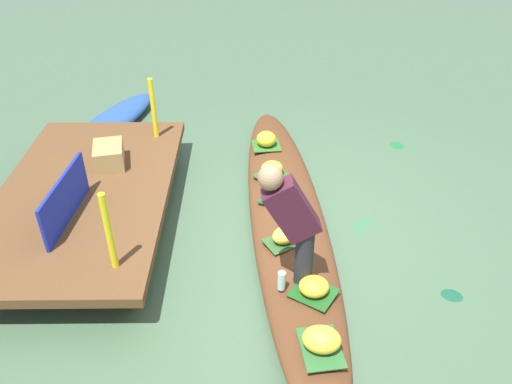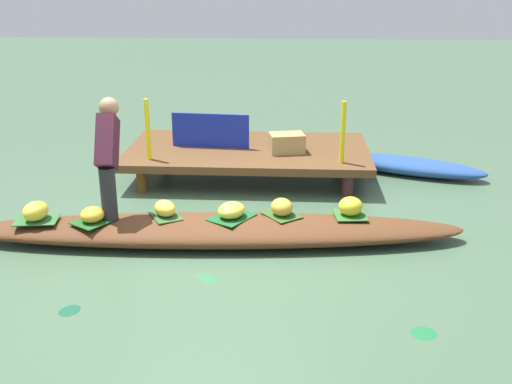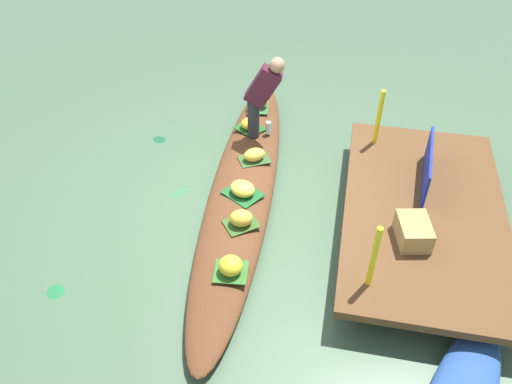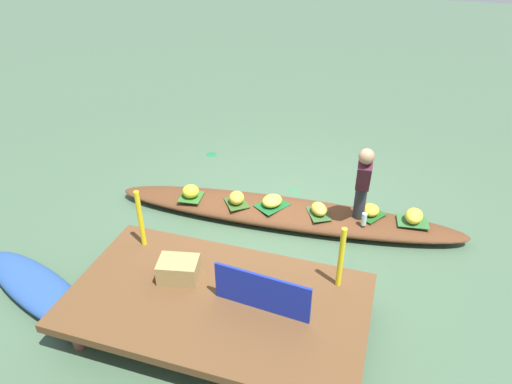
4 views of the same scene
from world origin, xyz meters
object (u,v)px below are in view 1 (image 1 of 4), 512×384
object	(u,v)px
banana_bunch_4	(314,286)
banana_bunch_5	(266,139)
moored_boat	(112,122)
produce_crate	(109,155)
banana_bunch_2	(286,235)
market_banner	(65,199)
water_bottle	(282,281)
vendor_boat	(288,220)
banana_bunch_3	(282,194)
banana_bunch_0	(272,169)
banana_bunch_1	(322,339)
vendor_person	(292,219)

from	to	relation	value
banana_bunch_4	banana_bunch_5	world-z (taller)	banana_bunch_5
moored_boat	produce_crate	size ratio (longest dim) A/B	4.73
banana_bunch_2	produce_crate	world-z (taller)	produce_crate
produce_crate	banana_bunch_4	bearing A→B (deg)	-131.76
moored_boat	market_banner	xyz separation A→B (m)	(-2.68, -0.23, 0.51)
moored_boat	produce_crate	world-z (taller)	produce_crate
banana_bunch_5	water_bottle	distance (m)	2.54
vendor_boat	banana_bunch_5	distance (m)	1.43
banana_bunch_2	banana_bunch_3	bearing A→B (deg)	-0.59
banana_bunch_0	market_banner	world-z (taller)	market_banner
banana_bunch_2	moored_boat	bearing A→B (deg)	39.13
produce_crate	banana_bunch_3	bearing A→B (deg)	-105.30
moored_boat	banana_bunch_5	distance (m)	2.43
vendor_boat	water_bottle	world-z (taller)	water_bottle
banana_bunch_0	banana_bunch_1	bearing A→B (deg)	-173.44
banana_bunch_2	produce_crate	distance (m)	2.30
banana_bunch_4	banana_bunch_0	bearing A→B (deg)	8.67
banana_bunch_0	water_bottle	xyz separation A→B (m)	(-1.83, -0.02, -0.00)
banana_bunch_2	banana_bunch_5	bearing A→B (deg)	4.01
banana_bunch_2	water_bottle	xyz separation A→B (m)	(-0.63, 0.07, 0.01)
moored_boat	banana_bunch_2	xyz separation A→B (m)	(-2.88, -2.34, 0.22)
vendor_boat	vendor_person	xyz separation A→B (m)	(-1.05, 0.06, 0.80)
produce_crate	banana_bunch_0	bearing A→B (deg)	-90.68
moored_boat	banana_bunch_0	world-z (taller)	banana_bunch_0
banana_bunch_1	banana_bunch_2	world-z (taller)	banana_bunch_1
banana_bunch_1	water_bottle	distance (m)	0.70
vendor_person	banana_bunch_1	bearing A→B (deg)	-165.01
moored_boat	water_bottle	world-z (taller)	water_bottle
moored_boat	banana_bunch_4	size ratio (longest dim) A/B	7.99
banana_bunch_5	produce_crate	bearing A→B (deg)	110.71
banana_bunch_1	vendor_person	bearing A→B (deg)	14.99
banana_bunch_0	vendor_person	bearing A→B (deg)	-177.09
moored_boat	market_banner	distance (m)	2.74
banana_bunch_3	produce_crate	size ratio (longest dim) A/B	0.71
banana_bunch_3	vendor_boat	bearing A→B (deg)	-164.45
produce_crate	banana_bunch_5	bearing A→B (deg)	-69.29
moored_boat	banana_bunch_3	distance (m)	3.22
banana_bunch_1	water_bottle	xyz separation A→B (m)	(0.64, 0.27, -0.01)
banana_bunch_3	water_bottle	xyz separation A→B (m)	(-1.32, 0.08, 0.01)
banana_bunch_3	banana_bunch_5	distance (m)	1.23
banana_bunch_0	banana_bunch_1	xyz separation A→B (m)	(-2.48, -0.28, 0.01)
market_banner	banana_bunch_3	bearing A→B (deg)	-72.18
banana_bunch_2	banana_bunch_5	xyz separation A→B (m)	(1.90, 0.13, 0.02)
banana_bunch_1	produce_crate	xyz separation A→B (m)	(2.50, 2.14, 0.17)
banana_bunch_0	banana_bunch_3	size ratio (longest dim) A/B	0.84
banana_bunch_0	banana_bunch_5	world-z (taller)	banana_bunch_5
vendor_boat	banana_bunch_2	xyz separation A→B (m)	(-0.50, 0.06, 0.21)
banana_bunch_4	banana_bunch_3	bearing A→B (deg)	7.99
banana_bunch_0	banana_bunch_4	distance (m)	1.91
moored_boat	banana_bunch_5	xyz separation A→B (m)	(-0.98, -2.21, 0.23)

